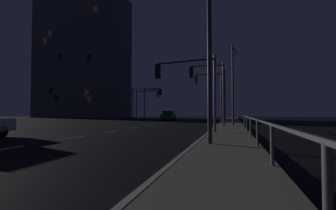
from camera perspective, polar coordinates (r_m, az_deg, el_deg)
The scene contains 16 objects.
ground_plane at distance 20.62m, azimuth -7.71°, elevation -5.60°, with size 112.00×112.00×0.00m, color black.
sidewalk_right at distance 18.93m, azimuth 15.28°, elevation -5.68°, with size 2.38×77.00×0.14m, color gray.
lane_markings_center at distance 23.87m, azimuth -4.36°, elevation -5.07°, with size 0.14×50.00×0.01m.
lane_edge_line at distance 23.98m, azimuth 11.91°, elevation -5.02°, with size 0.14×53.00×0.01m.
car_oncoming at distance 37.95m, azimuth 0.15°, elevation -2.62°, with size 2.08×4.50×1.57m.
traffic_light_near_left at distance 25.99m, azimuth 10.41°, elevation 4.27°, with size 3.11×0.35×5.71m.
traffic_light_mid_right at distance 41.38m, azimuth -4.21°, elevation 1.82°, with size 3.10×0.38×5.73m.
traffic_light_mid_left at distance 15.05m, azimuth 4.37°, elevation 6.55°, with size 4.21×0.81×4.81m.
traffic_light_far_center at distance 36.46m, azimuth -5.63°, elevation 2.03°, with size 4.94×0.67×5.31m.
traffic_light_far_left at distance 20.33m, azimuth 10.07°, elevation 5.64°, with size 3.09×0.40×5.55m.
traffic_light_overhead_east at distance 37.93m, azimuth -5.40°, elevation 1.55°, with size 3.92×0.66×5.06m.
street_lamp_across_street at distance 23.00m, azimuth 15.97°, elevation 6.58°, with size 0.67×2.08×7.58m.
street_lamp_far_end at distance 9.49m, azimuth 12.17°, elevation 18.52°, with size 2.09×1.61×7.47m.
street_lamp_mid_block at distance 30.09m, azimuth 13.72°, elevation 3.61°, with size 1.00×1.96×6.62m.
barrier_fence at distance 9.05m, azimuth 21.39°, elevation -4.81°, with size 0.09×19.31×0.98m.
building_distant at distance 63.31m, azimuth -20.44°, elevation 10.76°, with size 22.58×9.83×30.01m.
Camera 1 is at (8.17, -1.39, 1.38)m, focal length 24.46 mm.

